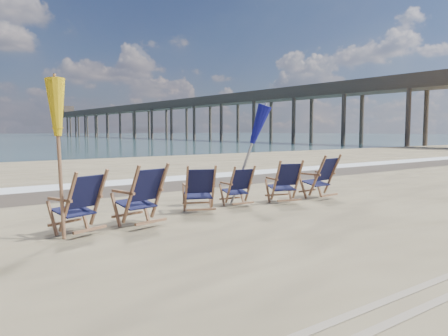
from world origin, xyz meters
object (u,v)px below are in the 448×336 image
(beach_chair_5, at_px, (332,176))
(umbrella_blue, at_px, (247,126))
(beach_chair_2, at_px, (214,189))
(beach_chair_0, at_px, (99,200))
(beach_chair_1, at_px, (160,193))
(beach_chair_4, at_px, (298,181))
(umbrella_yellow, at_px, (58,116))
(beach_chair_3, at_px, (250,185))
(fishing_pier, at_px, (164,115))

(beach_chair_5, xyz_separation_m, umbrella_blue, (-2.25, 0.51, 1.19))
(beach_chair_2, bearing_deg, beach_chair_0, 28.49)
(beach_chair_1, distance_m, beach_chair_5, 4.76)
(beach_chair_2, bearing_deg, beach_chair_4, -161.22)
(umbrella_blue, bearing_deg, beach_chair_2, -161.17)
(beach_chair_4, xyz_separation_m, umbrella_yellow, (-5.17, -0.11, 1.34))
(beach_chair_5, relative_size, umbrella_blue, 0.47)
(beach_chair_2, relative_size, umbrella_yellow, 0.40)
(beach_chair_5, bearing_deg, umbrella_yellow, -3.59)
(umbrella_blue, bearing_deg, beach_chair_4, -29.20)
(umbrella_yellow, bearing_deg, beach_chair_2, 5.40)
(umbrella_yellow, relative_size, umbrella_blue, 1.05)
(beach_chair_3, height_order, umbrella_yellow, umbrella_yellow)
(beach_chair_4, relative_size, umbrella_yellow, 0.41)
(umbrella_blue, bearing_deg, beach_chair_3, -104.51)
(beach_chair_1, height_order, umbrella_blue, umbrella_blue)
(beach_chair_1, xyz_separation_m, fishing_pier, (39.43, 71.87, 4.11))
(beach_chair_3, distance_m, umbrella_blue, 1.29)
(beach_chair_5, xyz_separation_m, fishing_pier, (34.67, 71.69, 4.12))
(beach_chair_1, xyz_separation_m, beach_chair_2, (1.35, 0.31, -0.06))
(umbrella_yellow, bearing_deg, beach_chair_3, 6.87)
(umbrella_blue, xyz_separation_m, fishing_pier, (36.93, 71.17, 2.93))
(beach_chair_0, height_order, fishing_pier, fishing_pier)
(beach_chair_5, xyz_separation_m, umbrella_yellow, (-6.41, -0.17, 1.30))
(fishing_pier, bearing_deg, umbrella_blue, -117.42)
(beach_chair_3, distance_m, beach_chair_4, 1.13)
(beach_chair_0, relative_size, beach_chair_3, 1.16)
(beach_chair_2, distance_m, beach_chair_4, 2.18)
(beach_chair_2, height_order, umbrella_blue, umbrella_blue)
(beach_chair_4, bearing_deg, beach_chair_1, 17.60)
(beach_chair_1, distance_m, beach_chair_3, 2.51)
(beach_chair_3, relative_size, beach_chair_5, 0.83)
(beach_chair_3, bearing_deg, beach_chair_2, 16.88)
(beach_chair_0, height_order, umbrella_yellow, umbrella_yellow)
(beach_chair_4, relative_size, beach_chair_5, 0.93)
(beach_chair_2, distance_m, beach_chair_3, 1.13)
(beach_chair_4, distance_m, umbrella_yellow, 5.35)
(umbrella_yellow, distance_m, fishing_pier, 82.82)
(beach_chair_1, height_order, umbrella_yellow, umbrella_yellow)
(umbrella_blue, bearing_deg, umbrella_yellow, -170.74)
(beach_chair_5, distance_m, umbrella_blue, 2.60)
(beach_chair_2, relative_size, beach_chair_3, 1.09)
(beach_chair_3, relative_size, umbrella_blue, 0.39)
(beach_chair_3, relative_size, fishing_pier, 0.01)
(beach_chair_4, relative_size, umbrella_blue, 0.44)
(beach_chair_5, height_order, umbrella_blue, umbrella_blue)
(beach_chair_1, bearing_deg, beach_chair_5, 170.22)
(beach_chair_1, bearing_deg, fishing_pier, -130.80)
(beach_chair_1, height_order, beach_chair_4, beach_chair_1)
(beach_chair_4, xyz_separation_m, beach_chair_5, (1.24, 0.06, 0.04))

